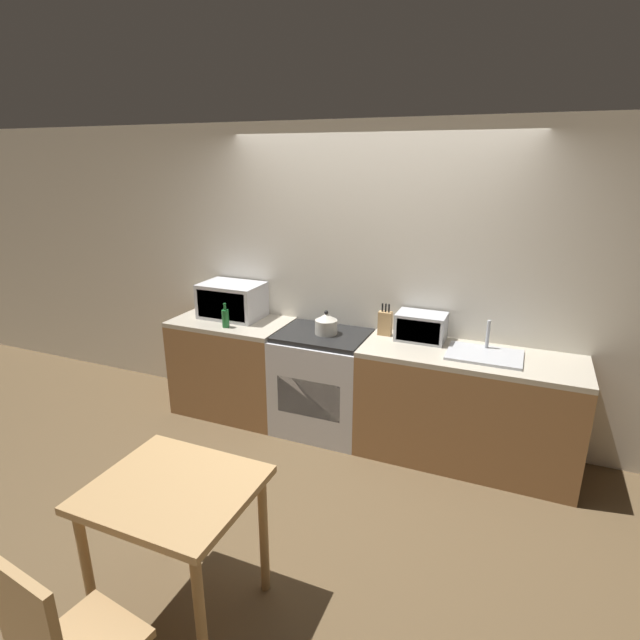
# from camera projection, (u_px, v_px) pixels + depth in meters

# --- Properties ---
(ground_plane) EXTENTS (16.00, 16.00, 0.00)m
(ground_plane) POSITION_uv_depth(u_px,v_px,m) (329.00, 473.00, 3.83)
(ground_plane) COLOR brown
(wall_back) EXTENTS (10.00, 0.06, 2.60)m
(wall_back) POSITION_uv_depth(u_px,v_px,m) (371.00, 281.00, 4.26)
(wall_back) COLOR silver
(wall_back) RESTS_ON ground_plane
(counter_left_run) EXTENTS (1.04, 0.62, 0.90)m
(counter_left_run) POSITION_uv_depth(u_px,v_px,m) (233.00, 366.00, 4.67)
(counter_left_run) COLOR olive
(counter_left_run) RESTS_ON ground_plane
(counter_right_run) EXTENTS (1.65, 0.62, 0.90)m
(counter_right_run) POSITION_uv_depth(u_px,v_px,m) (466.00, 408.00, 3.89)
(counter_right_run) COLOR olive
(counter_right_run) RESTS_ON ground_plane
(stove_range) EXTENTS (0.77, 0.62, 0.90)m
(stove_range) POSITION_uv_depth(u_px,v_px,m) (322.00, 382.00, 4.33)
(stove_range) COLOR silver
(stove_range) RESTS_ON ground_plane
(kettle) EXTENTS (0.19, 0.19, 0.20)m
(kettle) POSITION_uv_depth(u_px,v_px,m) (326.00, 324.00, 4.16)
(kettle) COLOR beige
(kettle) RESTS_ON stove_range
(microwave) EXTENTS (0.56, 0.39, 0.32)m
(microwave) POSITION_uv_depth(u_px,v_px,m) (232.00, 300.00, 4.58)
(microwave) COLOR silver
(microwave) RESTS_ON counter_left_run
(bottle) EXTENTS (0.06, 0.06, 0.22)m
(bottle) POSITION_uv_depth(u_px,v_px,m) (226.00, 318.00, 4.32)
(bottle) COLOR #1E662D
(bottle) RESTS_ON counter_left_run
(knife_block) EXTENTS (0.11, 0.06, 0.27)m
(knife_block) POSITION_uv_depth(u_px,v_px,m) (385.00, 323.00, 4.13)
(knife_block) COLOR tan
(knife_block) RESTS_ON counter_right_run
(toaster_oven) EXTENTS (0.39, 0.25, 0.22)m
(toaster_oven) POSITION_uv_depth(u_px,v_px,m) (421.00, 327.00, 4.01)
(toaster_oven) COLOR #ADAFB5
(toaster_oven) RESTS_ON counter_right_run
(sink_basin) EXTENTS (0.54, 0.38, 0.24)m
(sink_basin) POSITION_uv_depth(u_px,v_px,m) (485.00, 354.00, 3.71)
(sink_basin) COLOR #ADAFB5
(sink_basin) RESTS_ON counter_right_run
(dining_table) EXTENTS (0.79, 0.69, 0.78)m
(dining_table) POSITION_uv_depth(u_px,v_px,m) (175.00, 506.00, 2.48)
(dining_table) COLOR tan
(dining_table) RESTS_ON ground_plane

